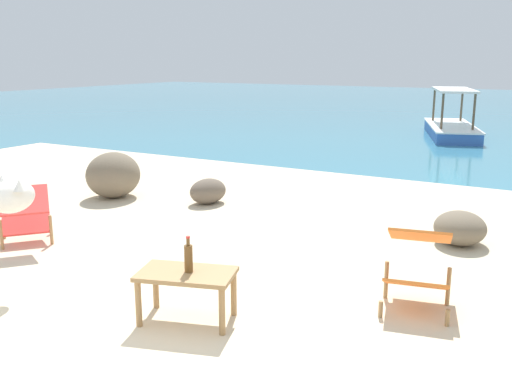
# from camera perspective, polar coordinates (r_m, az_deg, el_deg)

# --- Properties ---
(sand_beach) EXTENTS (18.00, 14.00, 0.04)m
(sand_beach) POSITION_cam_1_polar(r_m,az_deg,el_deg) (4.48, -13.60, -15.08)
(sand_beach) COLOR beige
(sand_beach) RESTS_ON ground
(water_surface) EXTENTS (60.00, 36.00, 0.03)m
(water_surface) POSITION_cam_1_polar(r_m,az_deg,el_deg) (25.08, 23.17, 7.23)
(water_surface) COLOR teal
(water_surface) RESTS_ON ground
(low_bench_table) EXTENTS (0.86, 0.65, 0.42)m
(low_bench_table) POSITION_cam_1_polar(r_m,az_deg,el_deg) (4.67, -6.88, -8.62)
(low_bench_table) COLOR #A37A4C
(low_bench_table) RESTS_ON sand_beach
(bottle) EXTENTS (0.07, 0.07, 0.30)m
(bottle) POSITION_cam_1_polar(r_m,az_deg,el_deg) (4.60, -6.69, -6.47)
(bottle) COLOR brown
(bottle) RESTS_ON low_bench_table
(deck_chair_near) EXTENTS (0.68, 0.86, 0.68)m
(deck_chair_near) POSITION_cam_1_polar(r_m,az_deg,el_deg) (5.12, 15.74, -6.65)
(deck_chair_near) COLOR #A37A4C
(deck_chair_near) RESTS_ON sand_beach
(deck_chair_far) EXTENTS (0.93, 0.90, 0.68)m
(deck_chair_far) POSITION_cam_1_polar(r_m,az_deg,el_deg) (6.95, -21.90, -1.91)
(deck_chair_far) COLOR #A37A4C
(deck_chair_far) RESTS_ON sand_beach
(shore_rock_large) EXTENTS (0.72, 0.79, 0.38)m
(shore_rock_large) POSITION_cam_1_polar(r_m,az_deg,el_deg) (6.96, 19.53, -3.37)
(shore_rock_large) COLOR #756651
(shore_rock_large) RESTS_ON sand_beach
(shore_rock_medium) EXTENTS (0.55, 0.67, 0.37)m
(shore_rock_medium) POSITION_cam_1_polar(r_m,az_deg,el_deg) (8.41, -4.77, 0.09)
(shore_rock_medium) COLOR #6B5B4C
(shore_rock_medium) RESTS_ON sand_beach
(shore_rock_small) EXTENTS (0.95, 1.01, 0.69)m
(shore_rock_small) POSITION_cam_1_polar(r_m,az_deg,el_deg) (8.99, -13.94, 1.65)
(shore_rock_small) COLOR #756651
(shore_rock_small) RESTS_ON sand_beach
(boat_blue) EXTENTS (2.24, 3.85, 1.29)m
(boat_blue) POSITION_cam_1_polar(r_m,az_deg,el_deg) (16.74, 18.74, 6.17)
(boat_blue) COLOR #3866B7
(boat_blue) RESTS_ON water_surface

